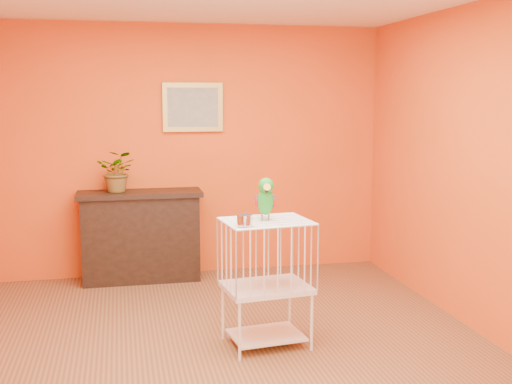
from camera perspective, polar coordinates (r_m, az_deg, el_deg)
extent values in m
plane|color=brown|center=(4.86, -2.27, -14.04)|extent=(4.50, 4.50, 0.00)
plane|color=#E64B15|center=(6.74, -5.61, 3.68)|extent=(4.00, 0.00, 4.00)
plane|color=#E64B15|center=(2.37, 6.90, -5.34)|extent=(4.00, 0.00, 4.00)
plane|color=#E64B15|center=(5.24, 19.72, 1.84)|extent=(0.00, 4.50, 4.50)
cube|color=black|center=(6.62, -10.19, -4.08)|extent=(1.16, 0.39, 0.87)
cube|color=black|center=(6.54, -10.30, -0.15)|extent=(1.24, 0.44, 0.05)
cube|color=black|center=(6.45, -10.14, -4.41)|extent=(0.81, 0.02, 0.43)
cube|color=#502917|center=(6.59, -12.26, -5.06)|extent=(0.05, 0.17, 0.27)
cube|color=#314221|center=(6.59, -11.59, -5.04)|extent=(0.05, 0.17, 0.27)
cube|color=#502917|center=(6.60, -10.83, -5.01)|extent=(0.05, 0.17, 0.27)
cube|color=#314221|center=(6.60, -9.99, -4.98)|extent=(0.05, 0.17, 0.27)
cube|color=#502917|center=(6.60, -9.15, -4.95)|extent=(0.05, 0.17, 0.27)
imported|color=#26722D|center=(6.55, -12.17, 1.45)|extent=(0.47, 0.50, 0.32)
cube|color=#B39940|center=(6.69, -5.64, 7.51)|extent=(0.62, 0.03, 0.50)
cube|color=gray|center=(6.67, -5.62, 7.50)|extent=(0.52, 0.01, 0.40)
cube|color=white|center=(4.97, 0.91, -12.58)|extent=(0.57, 0.47, 0.02)
cube|color=white|center=(4.85, 0.92, -8.48)|extent=(0.67, 0.55, 0.04)
cube|color=white|center=(4.72, 0.94, -2.62)|extent=(0.67, 0.55, 0.01)
cylinder|color=white|center=(4.64, -1.47, -12.30)|extent=(0.02, 0.02, 0.43)
cylinder|color=white|center=(4.83, 4.97, -11.49)|extent=(0.02, 0.02, 0.43)
cylinder|color=white|center=(5.03, -2.97, -10.64)|extent=(0.02, 0.02, 0.43)
cylinder|color=white|center=(5.20, 3.03, -9.98)|extent=(0.02, 0.02, 0.43)
cylinder|color=silver|center=(4.50, -1.01, -2.52)|extent=(0.11, 0.11, 0.08)
cylinder|color=#59544C|center=(4.74, 0.54, -2.27)|extent=(0.01, 0.01, 0.05)
cylinder|color=#59544C|center=(4.74, 1.15, -2.26)|extent=(0.01, 0.01, 0.05)
ellipsoid|color=#10922A|center=(4.72, 0.85, -0.84)|extent=(0.14, 0.19, 0.23)
ellipsoid|color=#10922A|center=(4.66, 0.89, 0.58)|extent=(0.13, 0.13, 0.11)
cone|color=orange|center=(4.61, 0.96, 0.33)|extent=(0.06, 0.08, 0.07)
cone|color=black|center=(4.63, 0.94, 0.11)|extent=(0.03, 0.03, 0.03)
sphere|color=black|center=(4.64, 0.44, 0.69)|extent=(0.02, 0.02, 0.02)
sphere|color=black|center=(4.65, 1.40, 0.70)|extent=(0.02, 0.02, 0.02)
ellipsoid|color=#A50C0C|center=(4.72, 0.07, -0.95)|extent=(0.04, 0.07, 0.08)
ellipsoid|color=navy|center=(4.74, 1.60, -0.93)|extent=(0.04, 0.07, 0.08)
cone|color=#10922A|center=(4.81, 0.75, -1.59)|extent=(0.09, 0.17, 0.13)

